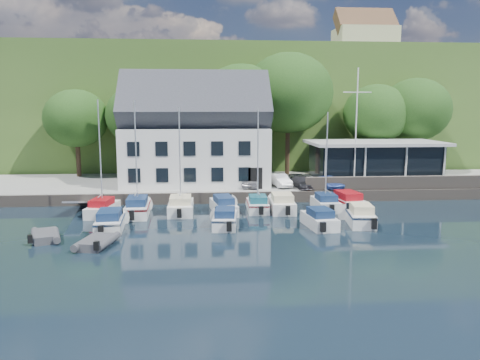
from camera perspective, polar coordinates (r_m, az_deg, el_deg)
The scene contains 35 objects.
ground at distance 31.71m, azimuth 7.14°, elevation -6.76°, with size 180.00×180.00×0.00m, color black.
quay at distance 48.47m, azimuth 2.96°, elevation -0.64°, with size 60.00×13.00×1.00m, color gray.
quay_face at distance 42.14m, azimuth 4.13°, elevation -2.10°, with size 60.00×0.30×1.00m, color #5E544B.
hillside at distance 92.10m, azimuth -0.68°, elevation 8.57°, with size 160.00×75.00×16.00m, color #2F4D1C.
field_patch at distance 101.19m, azimuth 3.63°, elevation 13.20°, with size 50.00×30.00×0.30m, color #5B6C36.
farmhouse at distance 87.42m, azimuth 14.95°, elevation 16.21°, with size 10.40×7.00×8.20m, color #C0B893, non-canonical shape.
harbor_building at distance 46.49m, azimuth -5.44°, elevation 4.94°, with size 14.40×8.20×8.70m, color silver, non-canonical shape.
club_pavilion at distance 49.35m, azimuth 16.00°, elevation 2.19°, with size 13.20×7.20×4.10m, color black, non-canonical shape.
seawall at distance 45.70m, azimuth 19.11°, elevation -0.31°, with size 18.00×0.50×1.20m, color #5E544B.
gangway at distance 41.07m, azimuth -18.87°, elevation -3.56°, with size 1.20×6.00×1.40m, color silver, non-canonical shape.
car_silver at distance 44.41m, azimuth 1.49°, elevation -0.01°, with size 1.53×3.81×1.30m, color #B6B6BB.
car_white at distance 44.75m, azimuth 4.91°, elevation -0.03°, with size 1.27×3.64×1.20m, color silver.
car_dgrey at distance 44.29m, azimuth 7.59°, elevation -0.24°, with size 1.53×3.76×1.09m, color #2C2C31.
car_blue at distance 44.62m, azimuth 10.79°, elevation -0.19°, with size 1.37×3.48×1.19m, color #314C96.
flagpole at distance 45.03m, azimuth 13.96°, elevation 6.11°, with size 2.66×0.20×11.08m, color silver, non-canonical shape.
tree_0 at distance 53.69m, azimuth -19.25°, elevation 5.40°, with size 6.89×6.89×9.42m, color #163610, non-canonical shape.
tree_1 at distance 52.13m, azimuth -12.15°, elevation 5.84°, with size 7.20×7.20×9.84m, color #163610, non-canonical shape.
tree_2 at distance 51.40m, azimuth 0.18°, elevation 7.28°, with size 8.89×8.89×12.14m, color #163610, non-canonical shape.
tree_3 at distance 52.96m, azimuth 5.88°, elevation 8.01°, with size 9.88×9.88×13.50m, color #163610, non-canonical shape.
tree_4 at distance 55.27m, azimuth 16.19°, elevation 5.96°, with size 7.36×7.36×10.06m, color #163610, non-canonical shape.
tree_5 at distance 57.12m, azimuth 20.50°, elevation 6.19°, with size 7.88×7.88×10.77m, color #163610, non-canonical shape.
boat_r1_0 at distance 38.28m, azimuth -16.64°, elevation 2.01°, with size 1.81×5.96×8.36m, color silver, non-canonical shape.
boat_r1_1 at distance 37.53m, azimuth -12.55°, elevation 2.67°, with size 1.92×6.72×9.18m, color silver, non-canonical shape.
boat_r1_2 at distance 37.51m, azimuth -7.34°, elevation 2.58°, with size 2.16×6.07×8.88m, color silver, non-canonical shape.
boat_r1_3 at distance 38.15m, azimuth -2.02°, elevation -2.93°, with size 1.72×6.33×1.41m, color silver, non-canonical shape.
boat_r1_4 at distance 38.03m, azimuth 2.19°, elevation 2.22°, with size 1.78×5.16×8.21m, color silver, non-canonical shape.
boat_r1_5 at distance 38.74m, azimuth 5.12°, elevation -2.70°, with size 2.08×5.94×1.51m, color silver, non-canonical shape.
boat_r1_6 at distance 39.29m, azimuth 10.50°, elevation 2.50°, with size 1.90×5.46×8.50m, color silver, non-canonical shape.
boat_r1_7 at distance 40.49m, azimuth 12.90°, elevation -2.38°, with size 2.00×6.39×1.52m, color silver, non-canonical shape.
boat_r2_0 at distance 34.03m, azimuth -15.54°, elevation -4.67°, with size 1.92×6.05×1.46m, color silver, non-canonical shape.
boat_r2_2 at distance 33.68m, azimuth -1.86°, elevation -4.55°, with size 1.79×5.20×1.38m, color silver, non-canonical shape.
boat_r2_3 at distance 34.00m, azimuth 9.65°, elevation -4.52°, with size 1.84×5.32×1.40m, color silver, non-canonical shape.
boat_r2_4 at distance 35.29m, azimuth 14.45°, elevation -4.06°, with size 1.87×5.37×1.56m, color silver, non-canonical shape.
dinghy_0 at distance 32.94m, azimuth -22.66°, elevation -6.15°, with size 1.85×3.08×0.72m, color #3B3C40, non-canonical shape.
dinghy_1 at distance 30.35m, azimuth -17.08°, elevation -7.08°, with size 1.90×3.17×0.74m, color #3B3C40, non-canonical shape.
Camera 1 is at (-6.35, -29.88, 8.51)m, focal length 35.00 mm.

